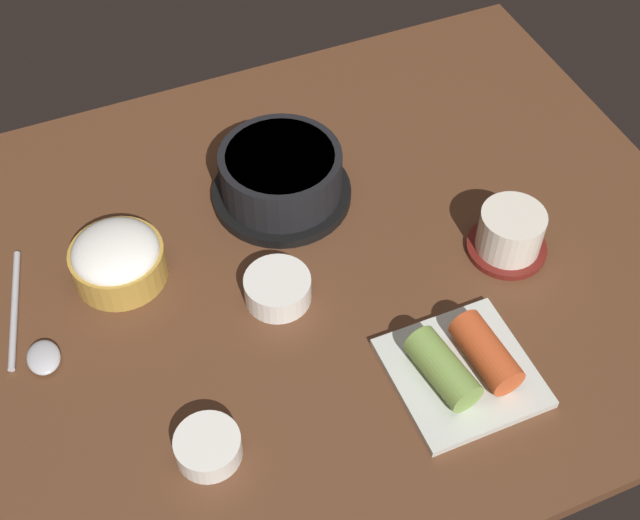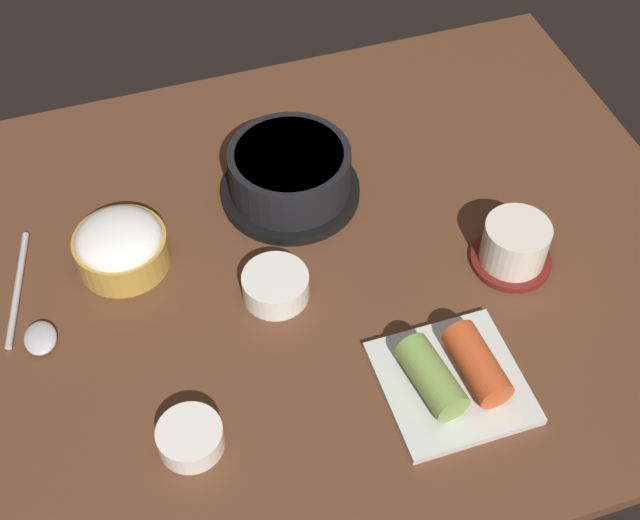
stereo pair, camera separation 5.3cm
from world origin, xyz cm
name	(u,v)px [view 1 (the left image)]	position (x,y,z in cm)	size (l,w,h in cm)	color
dining_table	(298,274)	(0.00, 0.00, 1.00)	(100.00, 76.00, 2.00)	#56331E
stone_pot	(281,176)	(2.57, 11.90, 5.67)	(17.72, 17.72, 7.29)	black
rice_bowl	(117,258)	(-19.57, 7.32, 5.08)	(11.03, 11.03, 6.24)	#B78C38
tea_cup_with_saucer	(510,233)	(24.40, -6.99, 5.04)	(9.70, 9.70, 6.20)	maroon
banchan_cup_center	(278,288)	(-3.70, -3.02, 3.78)	(7.74, 7.74, 3.31)	white
kimchi_plate	(463,366)	(10.75, -20.56, 3.84)	(14.87, 14.87, 4.88)	silver
side_bowl_near	(208,446)	(-17.26, -18.80, 3.54)	(6.79, 6.79, 2.85)	white
spoon	(34,340)	(-30.99, 1.51, 2.61)	(5.76, 18.80, 1.35)	#B7B7BC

